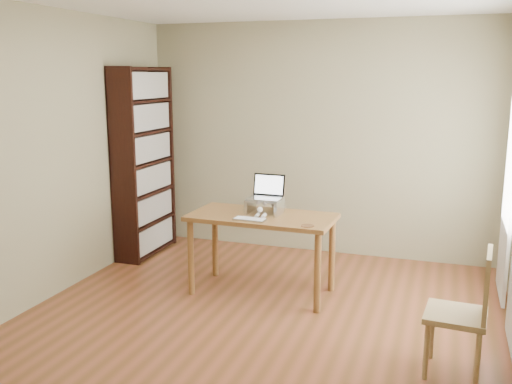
{
  "coord_description": "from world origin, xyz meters",
  "views": [
    {
      "loc": [
        1.4,
        -4.02,
        2.02
      ],
      "look_at": [
        -0.25,
        0.78,
        0.97
      ],
      "focal_mm": 40.0,
      "sensor_mm": 36.0,
      "label": 1
    }
  ],
  "objects_px": {
    "desk": "(262,226)",
    "keyboard": "(250,219)",
    "laptop": "(266,192)",
    "cat": "(266,205)",
    "bookshelf": "(144,162)",
    "chair": "(467,309)"
  },
  "relations": [
    {
      "from": "bookshelf",
      "to": "desk",
      "type": "bearing_deg",
      "value": -24.44
    },
    {
      "from": "keyboard",
      "to": "bookshelf",
      "type": "bearing_deg",
      "value": 151.26
    },
    {
      "from": "bookshelf",
      "to": "laptop",
      "type": "distance_m",
      "value": 1.75
    },
    {
      "from": "desk",
      "to": "bookshelf",
      "type": "bearing_deg",
      "value": 157.13
    },
    {
      "from": "chair",
      "to": "desk",
      "type": "bearing_deg",
      "value": 155.47
    },
    {
      "from": "bookshelf",
      "to": "cat",
      "type": "bearing_deg",
      "value": -21.17
    },
    {
      "from": "cat",
      "to": "bookshelf",
      "type": "bearing_deg",
      "value": 151.76
    },
    {
      "from": "desk",
      "to": "laptop",
      "type": "height_order",
      "value": "laptop"
    },
    {
      "from": "chair",
      "to": "laptop",
      "type": "bearing_deg",
      "value": 152.29
    },
    {
      "from": "bookshelf",
      "to": "keyboard",
      "type": "bearing_deg",
      "value": -31.14
    },
    {
      "from": "bookshelf",
      "to": "keyboard",
      "type": "relative_size",
      "value": 7.16
    },
    {
      "from": "desk",
      "to": "keyboard",
      "type": "bearing_deg",
      "value": -99.17
    },
    {
      "from": "laptop",
      "to": "keyboard",
      "type": "xyz_separation_m",
      "value": [
        -0.04,
        -0.35,
        -0.18
      ]
    },
    {
      "from": "desk",
      "to": "chair",
      "type": "distance_m",
      "value": 2.04
    },
    {
      "from": "desk",
      "to": "laptop",
      "type": "xyz_separation_m",
      "value": [
        0.0,
        0.13,
        0.29
      ]
    },
    {
      "from": "bookshelf",
      "to": "keyboard",
      "type": "distance_m",
      "value": 1.89
    },
    {
      "from": "keyboard",
      "to": "chair",
      "type": "relative_size",
      "value": 0.33
    },
    {
      "from": "keyboard",
      "to": "chair",
      "type": "height_order",
      "value": "chair"
    },
    {
      "from": "cat",
      "to": "laptop",
      "type": "bearing_deg",
      "value": 79.77
    },
    {
      "from": "laptop",
      "to": "keyboard",
      "type": "bearing_deg",
      "value": -95.16
    },
    {
      "from": "keyboard",
      "to": "cat",
      "type": "height_order",
      "value": "cat"
    },
    {
      "from": "cat",
      "to": "chair",
      "type": "height_order",
      "value": "cat"
    }
  ]
}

